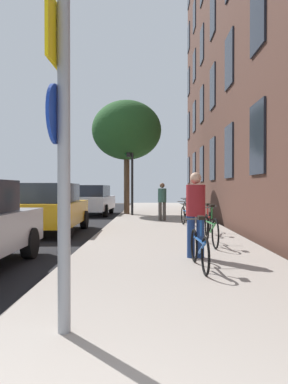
# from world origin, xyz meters

# --- Properties ---
(ground_plane) EXTENTS (41.80, 41.80, 0.00)m
(ground_plane) POSITION_xyz_m (-2.40, 15.00, 0.00)
(ground_plane) COLOR #332D28
(road_asphalt) EXTENTS (7.00, 38.00, 0.01)m
(road_asphalt) POSITION_xyz_m (-4.50, 15.00, 0.01)
(road_asphalt) COLOR black
(road_asphalt) RESTS_ON ground
(sidewalk) EXTENTS (4.20, 38.00, 0.12)m
(sidewalk) POSITION_xyz_m (1.10, 15.00, 0.06)
(sidewalk) COLOR #9E9389
(sidewalk) RESTS_ON ground
(building_facade) EXTENTS (0.56, 27.00, 17.25)m
(building_facade) POSITION_xyz_m (3.69, 14.50, 8.64)
(building_facade) COLOR #513328
(building_facade) RESTS_ON ground
(sign_post) EXTENTS (0.16, 0.60, 3.26)m
(sign_post) POSITION_xyz_m (-0.23, 2.71, 2.00)
(sign_post) COLOR gray
(sign_post) RESTS_ON sidewalk
(traffic_light) EXTENTS (0.43, 0.24, 3.78)m
(traffic_light) POSITION_xyz_m (-0.41, 18.11, 2.70)
(traffic_light) COLOR black
(traffic_light) RESTS_ON sidewalk
(tree_near) EXTENTS (3.65, 3.65, 5.96)m
(tree_near) POSITION_xyz_m (-0.64, 19.03, 4.51)
(tree_near) COLOR brown
(tree_near) RESTS_ON sidewalk
(bicycle_0) EXTENTS (0.42, 1.69, 0.90)m
(bicycle_0) POSITION_xyz_m (1.44, 5.56, 0.47)
(bicycle_0) COLOR black
(bicycle_0) RESTS_ON sidewalk
(bicycle_1) EXTENTS (0.42, 1.78, 0.98)m
(bicycle_1) POSITION_xyz_m (2.03, 8.12, 0.50)
(bicycle_1) COLOR black
(bicycle_1) RESTS_ON sidewalk
(bicycle_2) EXTENTS (0.56, 1.62, 0.91)m
(bicycle_2) POSITION_xyz_m (2.33, 10.39, 0.47)
(bicycle_2) COLOR black
(bicycle_2) RESTS_ON sidewalk
(bicycle_3) EXTENTS (0.42, 1.70, 0.97)m
(bicycle_3) POSITION_xyz_m (1.90, 12.73, 0.50)
(bicycle_3) COLOR black
(bicycle_3) RESTS_ON sidewalk
(bicycle_4) EXTENTS (0.42, 1.70, 0.96)m
(bicycle_4) POSITION_xyz_m (2.18, 15.19, 0.50)
(bicycle_4) COLOR black
(bicycle_4) RESTS_ON sidewalk
(bicycle_5) EXTENTS (0.42, 1.74, 0.98)m
(bicycle_5) POSITION_xyz_m (2.34, 16.77, 0.50)
(bicycle_5) COLOR black
(bicycle_5) RESTS_ON sidewalk
(pedestrian_0) EXTENTS (0.52, 0.52, 1.67)m
(pedestrian_0) POSITION_xyz_m (1.50, 6.55, 1.07)
(pedestrian_0) COLOR navy
(pedestrian_0) RESTS_ON sidewalk
(pedestrian_1) EXTENTS (0.49, 0.49, 1.57)m
(pedestrian_1) POSITION_xyz_m (1.10, 14.89, 1.02)
(pedestrian_1) COLOR #4C4742
(pedestrian_1) RESTS_ON sidewalk
(car_1) EXTENTS (1.92, 4.35, 1.62)m
(car_1) POSITION_xyz_m (-2.60, 11.39, 0.84)
(car_1) COLOR orange
(car_1) RESTS_ON road_asphalt
(car_2) EXTENTS (2.03, 4.52, 1.62)m
(car_2) POSITION_xyz_m (-2.53, 19.57, 0.84)
(car_2) COLOR silver
(car_2) RESTS_ON road_asphalt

